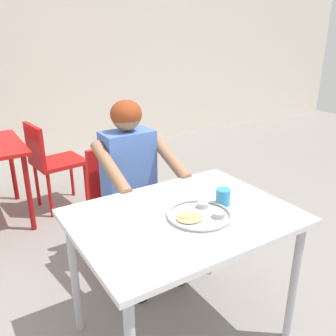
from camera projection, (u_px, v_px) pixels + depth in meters
The scene contains 8 objects.
ground_plane at pixel (177, 335), 2.05m from camera, with size 12.00×12.00×0.05m, color gray.
back_wall at pixel (11, 22), 4.27m from camera, with size 12.00×0.12×3.40m, color silver.
table_foreground at pixel (183, 229), 1.80m from camera, with size 1.07×0.80×0.75m.
thali_tray at pixel (199, 215), 1.74m from camera, with size 0.32×0.32×0.03m.
drinking_cup at pixel (223, 196), 1.86m from camera, with size 0.08×0.08×0.09m.
chair_foreground at pixel (122, 195), 2.62m from camera, with size 0.44×0.42×0.82m.
diner_foreground at pixel (135, 176), 2.37m from camera, with size 0.49×0.55×1.19m.
chair_red_right at pixel (50, 159), 3.31m from camera, with size 0.49×0.45×0.84m.
Camera 1 is at (-0.89, -1.31, 1.60)m, focal length 38.45 mm.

